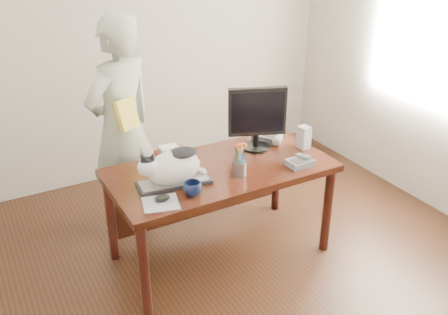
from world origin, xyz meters
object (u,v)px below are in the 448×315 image
cat (171,166)px  monitor (257,115)px  desk (216,181)px  mouse (162,198)px  baseball (277,141)px  book_stack (171,152)px  keyboard (174,182)px  coffee_mug (193,189)px  person (122,127)px  speaker (304,137)px  pen_cup (239,166)px  phone (300,162)px  calculator (267,137)px

cat → monitor: monitor is taller
desk → mouse: bearing=-150.3°
baseball → book_stack: bearing=164.1°
keyboard → mouse: bearing=-126.5°
coffee_mug → person: size_ratio=0.07×
cat → speaker: bearing=9.1°
pen_cup → speaker: bearing=12.7°
pen_cup → coffee_mug: 0.41m
desk → phone: 0.64m
keyboard → person: person is taller
monitor → coffee_mug: bearing=-130.4°
desk → monitor: size_ratio=3.25×
phone → book_stack: 0.96m
baseball → phone: bearing=-96.6°
cat → book_stack: bearing=74.1°
keyboard → coffee_mug: size_ratio=4.39×
monitor → book_stack: size_ratio=2.11×
cat → mouse: cat is taller
mouse → desk: bearing=43.7°
keyboard → pen_cup: 0.46m
pen_cup → mouse: 0.61m
person → baseball: bearing=123.4°
monitor → book_stack: monitor is taller
desk → person: person is taller
calculator → pen_cup: bearing=-173.1°
desk → pen_cup: bearing=-76.9°
baseball → desk: bearing=-176.4°
pen_cup → book_stack: pen_cup is taller
mouse → coffee_mug: 0.20m
monitor → calculator: 0.31m
desk → book_stack: 0.40m
speaker → baseball: bearing=134.8°
cat → book_stack: 0.45m
pen_cup → phone: (0.46, -0.08, -0.04)m
coffee_mug → speaker: 1.09m
speaker → person: 1.42m
baseball → speaker: bearing=-39.2°
monitor → mouse: bearing=-136.9°
cat → calculator: 1.01m
cat → mouse: bearing=-123.6°
baseball → calculator: size_ratio=0.28×
mouse → book_stack: size_ratio=0.49×
pen_cup → book_stack: size_ratio=1.05×
desk → mouse: (-0.55, -0.31, 0.17)m
baseball → calculator: bearing=93.0°
book_stack → calculator: 0.80m
speaker → desk: bearing=166.4°
mouse → baseball: bearing=31.4°
person → phone: bearing=109.9°
book_stack → calculator: bearing=1.6°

